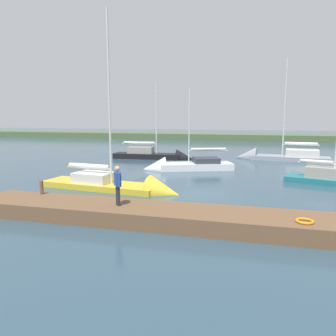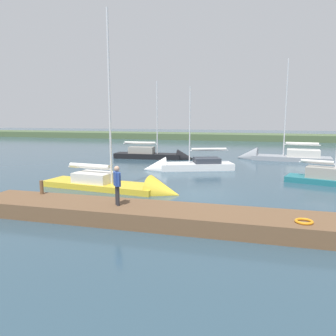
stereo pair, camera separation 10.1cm
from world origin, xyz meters
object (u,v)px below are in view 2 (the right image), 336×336
(sailboat_mid_channel, at_px, (122,188))
(life_ring_buoy, at_px, (304,221))
(mooring_post_near, at_px, (42,187))
(sailboat_outer_mooring, at_px, (182,168))
(person_on_dock, at_px, (117,183))
(sailboat_behind_pier, at_px, (158,157))
(sailboat_far_right, at_px, (275,157))

(sailboat_mid_channel, bearing_deg, life_ring_buoy, -24.73)
(mooring_post_near, bearing_deg, sailboat_outer_mooring, -107.45)
(life_ring_buoy, distance_m, person_on_dock, 7.67)
(sailboat_outer_mooring, bearing_deg, life_ring_buoy, 97.48)
(sailboat_behind_pier, bearing_deg, life_ring_buoy, -63.39)
(sailboat_mid_channel, bearing_deg, sailboat_behind_pier, 105.79)
(sailboat_outer_mooring, relative_size, sailboat_mid_channel, 0.68)
(sailboat_behind_pier, bearing_deg, mooring_post_near, -92.87)
(mooring_post_near, height_order, sailboat_mid_channel, sailboat_mid_channel)
(mooring_post_near, height_order, sailboat_far_right, sailboat_far_right)
(life_ring_buoy, relative_size, sailboat_mid_channel, 0.06)
(sailboat_outer_mooring, bearing_deg, sailboat_mid_channel, 57.51)
(sailboat_mid_channel, distance_m, person_on_dock, 6.22)
(sailboat_far_right, height_order, sailboat_behind_pier, sailboat_far_right)
(person_on_dock, bearing_deg, sailboat_mid_channel, -106.52)
(life_ring_buoy, xyz_separation_m, sailboat_behind_pier, (12.17, -21.48, -0.51))
(sailboat_outer_mooring, distance_m, sailboat_far_right, 12.10)
(life_ring_buoy, relative_size, person_on_dock, 0.38)
(sailboat_mid_channel, xyz_separation_m, sailboat_behind_pier, (2.39, -15.44, 0.08))
(sailboat_mid_channel, xyz_separation_m, person_on_dock, (-2.18, 5.61, 1.56))
(sailboat_outer_mooring, distance_m, sailboat_behind_pier, 7.87)
(sailboat_mid_channel, bearing_deg, sailboat_outer_mooring, 85.06)
(sailboat_far_right, bearing_deg, sailboat_outer_mooring, 53.71)
(life_ring_buoy, distance_m, sailboat_outer_mooring, 16.85)
(sailboat_behind_pier, distance_m, person_on_dock, 21.59)
(life_ring_buoy, xyz_separation_m, sailboat_mid_channel, (9.78, -6.04, -0.59))
(mooring_post_near, xyz_separation_m, sailboat_behind_pier, (0.01, -20.10, -0.80))
(sailboat_behind_pier, bearing_deg, sailboat_mid_channel, -84.11)
(mooring_post_near, bearing_deg, sailboat_mid_channel, -117.01)
(mooring_post_near, distance_m, person_on_dock, 4.70)
(sailboat_mid_channel, bearing_deg, mooring_post_near, -110.02)
(sailboat_outer_mooring, relative_size, sailboat_behind_pier, 0.88)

